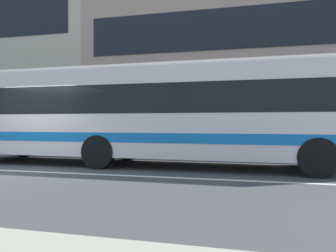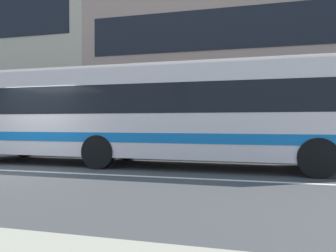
{
  "view_description": "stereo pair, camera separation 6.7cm",
  "coord_description": "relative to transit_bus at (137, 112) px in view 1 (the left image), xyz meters",
  "views": [
    {
      "loc": [
        6.21,
        -7.72,
        1.38
      ],
      "look_at": [
        3.83,
        1.87,
        1.26
      ],
      "focal_mm": 34.23,
      "sensor_mm": 36.0,
      "label": 1
    },
    {
      "loc": [
        6.28,
        -7.71,
        1.38
      ],
      "look_at": [
        3.83,
        1.87,
        1.26
      ],
      "focal_mm": 34.23,
      "sensor_mm": 36.0,
      "label": 2
    }
  ],
  "objects": [
    {
      "name": "ground_plane",
      "position": [
        -2.74,
        -2.06,
        -1.71
      ],
      "size": [
        160.0,
        160.0,
        0.0
      ],
      "primitive_type": "plane",
      "color": "#424242"
    },
    {
      "name": "lane_centre_line",
      "position": [
        -2.74,
        -2.06,
        -1.7
      ],
      "size": [
        60.0,
        0.16,
        0.01
      ],
      "primitive_type": "cube",
      "color": "silver",
      "rests_on": "ground_plane"
    },
    {
      "name": "apartment_block_left",
      "position": [
        -15.52,
        12.5,
        5.04
      ],
      "size": [
        19.7,
        11.88,
        13.49
      ],
      "color": "beige",
      "rests_on": "ground_plane"
    },
    {
      "name": "apartment_block_right",
      "position": [
        4.55,
        12.5,
        3.54
      ],
      "size": [
        20.43,
        11.88,
        10.49
      ],
      "color": "tan",
      "rests_on": "ground_plane"
    },
    {
      "name": "transit_bus",
      "position": [
        0.0,
        0.0,
        0.0
      ],
      "size": [
        12.45,
        2.71,
        3.09
      ],
      "color": "silver",
      "rests_on": "ground_plane"
    }
  ]
}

